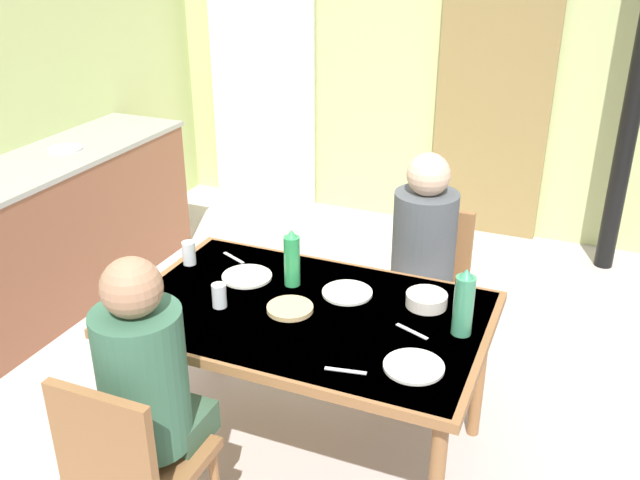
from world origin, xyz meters
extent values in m
plane|color=#BCB1B0|center=(0.00, 0.00, 0.00)|extent=(6.79, 6.79, 0.00)
cube|color=#BBC982|center=(0.00, 2.61, 1.30)|extent=(4.11, 0.10, 2.61)
cube|color=#BACB80|center=(-1.96, 0.65, 1.30)|extent=(0.10, 3.92, 2.61)
cube|color=olive|center=(0.60, 2.53, 1.00)|extent=(0.80, 0.05, 2.00)
cylinder|color=black|center=(1.50, 2.26, 1.30)|extent=(0.12, 0.12, 2.61)
cube|color=white|center=(-1.21, 2.51, 1.10)|extent=(0.90, 0.03, 2.19)
cube|color=brown|center=(-1.63, 0.36, 0.43)|extent=(0.60, 2.30, 0.87)
cube|color=#9E9E99|center=(-1.63, 0.36, 0.89)|extent=(0.61, 2.34, 0.03)
cylinder|color=#B7B7BC|center=(-1.63, 0.70, 0.91)|extent=(0.21, 0.21, 0.01)
cube|color=#926139|center=(0.35, -0.20, 0.70)|extent=(1.47, 0.94, 0.04)
cube|color=#E9A79D|center=(0.35, -0.20, 0.72)|extent=(1.41, 0.90, 0.00)
cylinder|color=#926139|center=(-0.31, -0.60, 0.34)|extent=(0.06, 0.06, 0.68)
cylinder|color=#926139|center=(-0.31, 0.20, 0.34)|extent=(0.06, 0.06, 0.68)
cylinder|color=#926139|center=(1.02, 0.20, 0.34)|extent=(0.06, 0.06, 0.68)
cube|color=#926139|center=(0.06, -0.95, 0.45)|extent=(0.40, 0.40, 0.04)
cube|color=#926139|center=(0.06, -1.13, 0.66)|extent=(0.38, 0.04, 0.42)
cylinder|color=#926139|center=(-0.11, -0.78, 0.21)|extent=(0.04, 0.04, 0.41)
cube|color=#926139|center=(0.66, 0.55, 0.45)|extent=(0.40, 0.40, 0.04)
cube|color=#926139|center=(0.66, 0.73, 0.66)|extent=(0.38, 0.04, 0.42)
cylinder|color=#926139|center=(0.83, 0.38, 0.21)|extent=(0.04, 0.04, 0.41)
cylinder|color=#926139|center=(0.49, 0.38, 0.21)|extent=(0.04, 0.04, 0.41)
cylinder|color=#926139|center=(0.83, 0.72, 0.21)|extent=(0.04, 0.04, 0.41)
cylinder|color=#926139|center=(0.49, 0.72, 0.21)|extent=(0.04, 0.04, 0.41)
cube|color=#3A5C42|center=(0.06, -0.79, 0.51)|extent=(0.30, 0.22, 0.12)
cylinder|color=#38664C|center=(0.06, -0.90, 0.77)|extent=(0.30, 0.30, 0.52)
sphere|color=#A87A5B|center=(0.06, -0.90, 1.12)|extent=(0.20, 0.20, 0.20)
cube|color=#435B4D|center=(0.66, 0.39, 0.51)|extent=(0.30, 0.22, 0.12)
cylinder|color=#4C5156|center=(0.66, 0.50, 0.77)|extent=(0.30, 0.30, 0.52)
sphere|color=beige|center=(0.66, 0.50, 1.12)|extent=(0.20, 0.20, 0.20)
cylinder|color=green|center=(0.21, -0.02, 0.84)|extent=(0.07, 0.07, 0.23)
cone|color=#359B56|center=(0.21, -0.02, 0.97)|extent=(0.05, 0.05, 0.03)
cylinder|color=#3C8C64|center=(0.97, -0.13, 0.85)|extent=(0.08, 0.08, 0.24)
cone|color=#3A9067|center=(0.97, -0.13, 0.98)|extent=(0.05, 0.05, 0.03)
cylinder|color=silver|center=(0.80, 0.02, 0.75)|extent=(0.17, 0.17, 0.05)
cylinder|color=white|center=(0.46, -0.01, 0.73)|extent=(0.21, 0.21, 0.01)
cylinder|color=white|center=(0.87, -0.42, 0.73)|extent=(0.22, 0.22, 0.01)
cylinder|color=white|center=(0.00, -0.04, 0.73)|extent=(0.22, 0.22, 0.01)
cylinder|color=silver|center=(-0.31, -0.03, 0.78)|extent=(0.06, 0.06, 0.11)
cylinder|color=silver|center=(0.02, -0.31, 0.77)|extent=(0.06, 0.06, 0.10)
cylinder|color=#DBB77A|center=(0.30, -0.23, 0.73)|extent=(0.19, 0.19, 0.02)
cube|color=silver|center=(-0.15, 0.10, 0.73)|extent=(0.14, 0.08, 0.00)
cube|color=silver|center=(0.65, -0.53, 0.73)|extent=(0.15, 0.04, 0.00)
cube|color=silver|center=(0.80, -0.20, 0.73)|extent=(0.14, 0.07, 0.00)
camera|label=1|loc=(1.36, -2.46, 2.18)|focal=39.44mm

